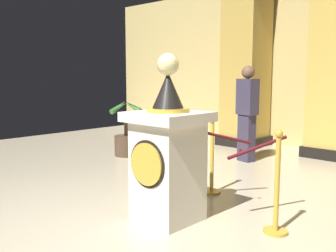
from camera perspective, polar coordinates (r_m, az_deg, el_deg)
The scene contains 9 objects.
ground_plane at distance 4.01m, azimuth -5.52°, elevation -15.01°, with size 12.69×12.69×0.00m, color beige.
pedestal_clock at distance 4.06m, azimuth -0.05°, elevation -4.32°, with size 0.73×0.73×1.75m.
stanchion_near at distance 3.95m, azimuth 15.65°, elevation -10.11°, with size 0.24×0.24×1.02m.
stanchion_far at distance 5.09m, azimuth 6.45°, elevation -6.00°, with size 0.24×0.24×1.00m.
velvet_rope at distance 4.41m, azimuth 10.58°, elevation -2.34°, with size 0.96×0.95×0.22m.
column_left at distance 8.62m, azimuth 11.35°, elevation 8.35°, with size 0.96×0.96×3.38m.
column_centre_rear at distance 7.79m, azimuth 22.83°, elevation 8.01°, with size 0.78×0.78×3.38m.
potted_palm_left at distance 7.43m, azimuth -6.13°, elevation -1.86°, with size 0.82×0.82×1.08m.
bystander_guest at distance 6.98m, azimuth 11.53°, elevation 2.18°, with size 0.40×0.30×1.69m.
Camera 1 is at (2.82, -2.40, 1.53)m, focal length 41.51 mm.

